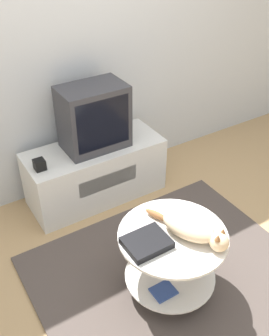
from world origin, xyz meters
TOP-DOWN VIEW (x-y plane):
  - ground_plane at (0.00, 0.00)m, footprint 12.00×12.00m
  - wall_back at (0.00, 1.44)m, footprint 8.00×0.05m
  - rug at (0.00, 0.00)m, footprint 1.78×1.56m
  - tv_stand at (-0.01, 1.12)m, footprint 1.14×0.46m
  - tv at (0.01, 1.13)m, footprint 0.51×0.33m
  - speaker at (-0.49, 1.05)m, footprint 0.08×0.08m
  - coffee_table at (-0.07, -0.03)m, footprint 0.67×0.67m
  - dvd_box at (-0.25, -0.02)m, footprint 0.26×0.21m
  - cat at (0.01, -0.10)m, footprint 0.30×0.54m

SIDE VIEW (x-z plane):
  - ground_plane at x=0.00m, z-range 0.00..0.00m
  - rug at x=0.00m, z-range 0.00..0.02m
  - tv_stand at x=-0.01m, z-range 0.00..0.49m
  - coffee_table at x=-0.07m, z-range 0.08..0.57m
  - dvd_box at x=-0.25m, z-range 0.51..0.55m
  - speaker at x=-0.49m, z-range 0.49..0.57m
  - cat at x=0.01m, z-range 0.51..0.64m
  - tv at x=0.01m, z-range 0.49..1.01m
  - wall_back at x=0.00m, z-range 0.00..2.60m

